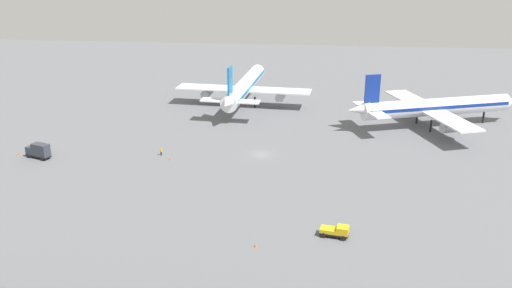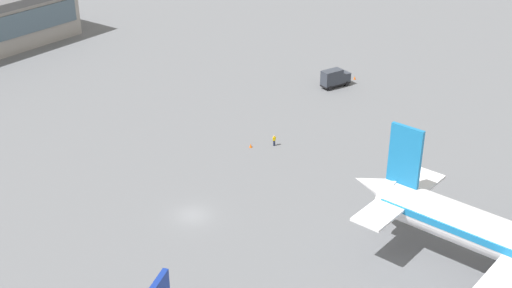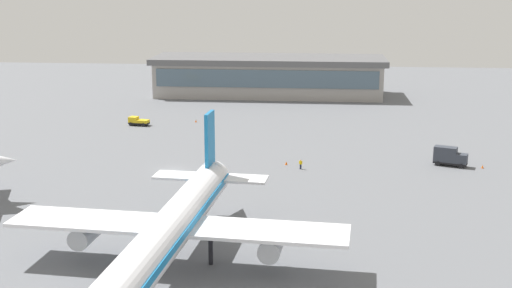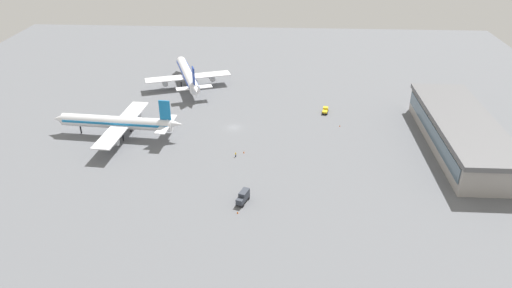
# 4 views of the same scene
# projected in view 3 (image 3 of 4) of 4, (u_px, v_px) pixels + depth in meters

# --- Properties ---
(ground) EXTENTS (288.00, 288.00, 0.00)m
(ground) POSITION_uv_depth(u_px,v_px,m) (172.00, 170.00, 113.30)
(ground) COLOR slate
(terminal_building) EXTENTS (63.93, 20.22, 10.59)m
(terminal_building) POSITION_uv_depth(u_px,v_px,m) (269.00, 76.00, 186.44)
(terminal_building) COLOR #9E9993
(terminal_building) RESTS_ON ground
(airplane_taxiing) EXTENTS (38.43, 47.80, 14.54)m
(airplane_taxiing) POSITION_uv_depth(u_px,v_px,m) (173.00, 227.00, 72.62)
(airplane_taxiing) COLOR white
(airplane_taxiing) RESTS_ON ground
(catering_truck) EXTENTS (5.91, 3.71, 3.30)m
(catering_truck) POSITION_uv_depth(u_px,v_px,m) (449.00, 156.00, 115.66)
(catering_truck) COLOR black
(catering_truck) RESTS_ON ground
(pushback_tractor) EXTENTS (4.68, 2.88, 1.90)m
(pushback_tractor) POSITION_uv_depth(u_px,v_px,m) (138.00, 121.00, 147.97)
(pushback_tractor) COLOR black
(pushback_tractor) RESTS_ON ground
(ground_crew_worker) EXTENTS (0.56, 0.47, 1.67)m
(ground_crew_worker) POSITION_uv_depth(u_px,v_px,m) (301.00, 164.00, 113.80)
(ground_crew_worker) COLOR #1E2338
(ground_crew_worker) RESTS_ON ground
(safety_cone_near_gate) EXTENTS (0.44, 0.44, 0.60)m
(safety_cone_near_gate) POSITION_uv_depth(u_px,v_px,m) (286.00, 163.00, 116.53)
(safety_cone_near_gate) COLOR #EA590C
(safety_cone_near_gate) RESTS_ON ground
(safety_cone_mid_apron) EXTENTS (0.44, 0.44, 0.60)m
(safety_cone_mid_apron) POSITION_uv_depth(u_px,v_px,m) (196.00, 121.00, 151.41)
(safety_cone_mid_apron) COLOR #EA590C
(safety_cone_mid_apron) RESTS_ON ground
(safety_cone_far_side) EXTENTS (0.44, 0.44, 0.60)m
(safety_cone_far_side) POSITION_uv_depth(u_px,v_px,m) (483.00, 167.00, 114.40)
(safety_cone_far_side) COLOR #EA590C
(safety_cone_far_side) RESTS_ON ground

